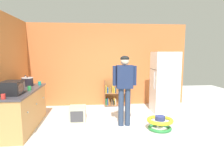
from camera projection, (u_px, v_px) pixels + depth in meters
name	position (u px, v px, depth m)	size (l,w,h in m)	color
ground_plane	(118.00, 129.00, 4.80)	(12.00, 12.00, 0.00)	silver
back_wall	(109.00, 65.00, 6.90)	(5.20, 0.06, 2.70)	#CA703A
left_side_wall	(9.00, 69.00, 5.13)	(0.06, 2.99, 2.70)	#C6753B
kitchen_counter	(23.00, 109.00, 4.82)	(0.65, 2.10, 0.90)	tan
refrigerator	(164.00, 82.00, 6.04)	(0.73, 0.68, 1.78)	white
bookshelf	(115.00, 95.00, 6.87)	(0.80, 0.28, 0.85)	#9C613C
standing_person	(125.00, 84.00, 4.87)	(0.57, 0.22, 1.69)	#2D3C59
baby_walker	(160.00, 123.00, 4.73)	(0.60, 0.60, 0.32)	#308E45
pet_carrier	(78.00, 114.00, 5.38)	(0.42, 0.55, 0.36)	beige
microwave	(12.00, 88.00, 4.21)	(0.37, 0.48, 0.28)	black
crock_pot	(28.00, 82.00, 5.35)	(0.29, 0.29, 0.25)	black
banana_bunch	(21.00, 89.00, 4.68)	(0.12, 0.16, 0.04)	yellow
clear_bottle	(26.00, 80.00, 5.66)	(0.07, 0.07, 0.25)	silver
blue_cup	(17.00, 87.00, 4.81)	(0.08, 0.08, 0.10)	blue
yellow_cup	(21.00, 86.00, 5.01)	(0.08, 0.08, 0.10)	yellow
green_cup	(29.00, 88.00, 4.72)	(0.08, 0.08, 0.10)	green
red_cup	(3.00, 97.00, 3.80)	(0.08, 0.08, 0.10)	red
teal_cup	(40.00, 83.00, 5.50)	(0.08, 0.08, 0.10)	teal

